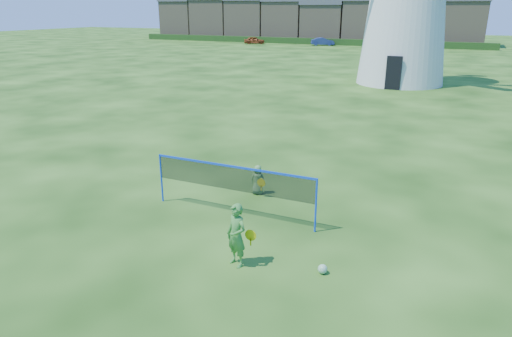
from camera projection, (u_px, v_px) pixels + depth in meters
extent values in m
plane|color=black|center=(242.00, 223.00, 12.93)|extent=(220.00, 220.00, 0.00)
cube|color=black|center=(393.00, 73.00, 33.66)|extent=(1.12, 0.13, 2.46)
cube|color=black|center=(401.00, 11.00, 32.79)|extent=(0.78, 0.13, 1.01)
cylinder|color=blue|center=(161.00, 178.00, 14.12)|extent=(0.05, 0.05, 1.55)
cylinder|color=blue|center=(316.00, 206.00, 12.15)|extent=(0.05, 0.05, 1.55)
cube|color=black|center=(233.00, 179.00, 13.01)|extent=(5.00, 0.02, 0.70)
cube|color=blue|center=(232.00, 166.00, 12.89)|extent=(5.00, 0.02, 0.06)
imported|color=#3F8736|center=(236.00, 235.00, 10.55)|extent=(0.66, 0.56, 1.55)
cylinder|color=yellow|center=(251.00, 235.00, 10.61)|extent=(0.28, 0.02, 0.28)
cube|color=yellow|center=(251.00, 242.00, 10.66)|extent=(0.03, 0.02, 0.20)
imported|color=#5B9346|center=(258.00, 180.00, 14.78)|extent=(0.52, 0.38, 0.98)
cylinder|color=yellow|center=(261.00, 183.00, 14.50)|extent=(0.28, 0.02, 0.28)
cube|color=yellow|center=(261.00, 188.00, 14.56)|extent=(0.03, 0.02, 0.20)
sphere|color=green|center=(323.00, 269.00, 10.42)|extent=(0.22, 0.22, 0.22)
cube|color=#8E7A5E|center=(185.00, 20.00, 92.62)|extent=(6.70, 8.00, 7.02)
cube|color=#8E7A5E|center=(216.00, 20.00, 89.71)|extent=(7.32, 8.00, 7.22)
cube|color=#8E7A5E|center=(251.00, 21.00, 86.75)|extent=(7.29, 8.00, 7.06)
cube|color=#8E7A5E|center=(287.00, 22.00, 83.85)|extent=(6.98, 8.00, 6.87)
cube|color=#8E7A5E|center=(326.00, 24.00, 81.04)|extent=(7.19, 8.00, 6.30)
cube|color=#4C4C54|center=(327.00, 2.00, 79.83)|extent=(7.49, 8.40, 1.00)
cube|color=#8E7A5E|center=(367.00, 23.00, 78.11)|extent=(6.64, 8.00, 6.88)
cube|color=#8E7A5E|center=(410.00, 23.00, 75.30)|extent=(7.09, 8.00, 6.83)
cube|color=#8E7A5E|center=(460.00, 24.00, 72.30)|extent=(7.62, 8.00, 6.76)
cube|color=#193814|center=(298.00, 41.00, 78.00)|extent=(62.00, 0.80, 1.00)
imported|color=brown|center=(254.00, 40.00, 77.61)|extent=(3.79, 2.77, 1.20)
imported|color=navy|center=(323.00, 42.00, 74.53)|extent=(4.01, 2.61, 1.25)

